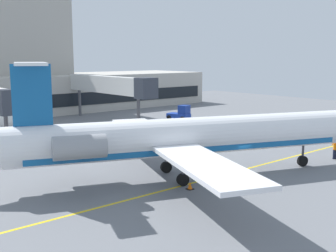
% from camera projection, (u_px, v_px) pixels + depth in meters
% --- Properties ---
extents(ground, '(120.00, 120.00, 0.11)m').
position_uv_depth(ground, '(240.00, 173.00, 34.32)').
color(ground, slate).
extents(terminal_building, '(67.73, 16.80, 19.29)m').
position_uv_depth(terminal_building, '(11.00, 73.00, 69.93)').
color(terminal_building, '#B7B2A8').
rests_on(terminal_building, ground).
extents(jet_bridge_east, '(2.40, 19.89, 6.66)m').
position_uv_depth(jet_bridge_east, '(111.00, 85.00, 59.74)').
color(jet_bridge_east, silver).
rests_on(jet_bridge_east, ground).
extents(regional_jet, '(31.77, 24.26, 8.92)m').
position_uv_depth(regional_jet, '(184.00, 137.00, 32.30)').
color(regional_jet, white).
rests_on(regional_jet, ground).
extents(baggage_tug, '(2.84, 3.66, 2.24)m').
position_uv_depth(baggage_tug, '(181.00, 113.00, 62.59)').
color(baggage_tug, '#19389E').
rests_on(baggage_tug, ground).
extents(fuel_tank, '(7.15, 2.48, 2.63)m').
position_uv_depth(fuel_tank, '(3.00, 122.00, 51.36)').
color(fuel_tank, white).
rests_on(fuel_tank, ground).
extents(marshaller, '(0.80, 0.40, 1.89)m').
position_uv_depth(marshaller, '(335.00, 149.00, 38.70)').
color(marshaller, '#191E33').
rests_on(marshaller, ground).
extents(safety_cone_alpha, '(0.47, 0.47, 0.55)m').
position_uv_depth(safety_cone_alpha, '(190.00, 186.00, 29.96)').
color(safety_cone_alpha, orange).
rests_on(safety_cone_alpha, ground).
extents(safety_cone_bravo, '(0.47, 0.47, 0.55)m').
position_uv_depth(safety_cone_bravo, '(200.00, 148.00, 42.45)').
color(safety_cone_bravo, orange).
rests_on(safety_cone_bravo, ground).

